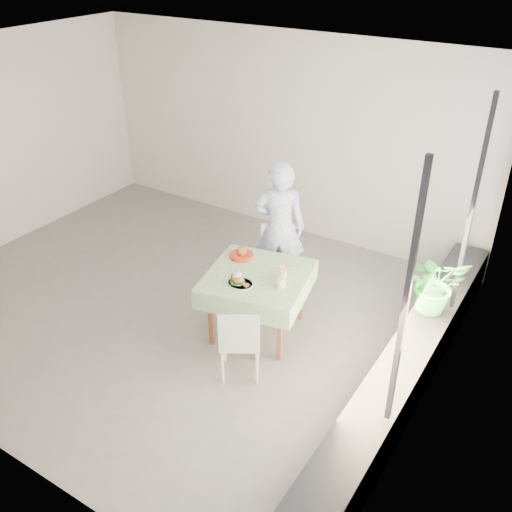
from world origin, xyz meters
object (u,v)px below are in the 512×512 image
Objects in this scene: cafe_table at (257,296)px; juice_cup_orange at (283,273)px; main_dish at (239,280)px; potted_plant at (435,283)px; diner at (280,228)px; chair_near at (240,353)px; chair_far at (277,274)px.

juice_cup_orange is at bearing 16.54° from cafe_table.
main_dish is 0.43× the size of potted_plant.
diner is 2.61× the size of potted_plant.
potted_plant is at bearing 29.27° from main_dish.
chair_near is 0.94m from juice_cup_orange.
cafe_table is 1.85m from potted_plant.
chair_far is at bearing 87.27° from diner.
chair_far is 1.52m from chair_near.
juice_cup_orange is 1.54m from potted_plant.
juice_cup_orange is at bearing 95.13° from diner.
cafe_table is 4.51× the size of juice_cup_orange.
main_dish is 0.47m from juice_cup_orange.
main_dish is 1.98m from potted_plant.
potted_plant is at bearing 43.93° from chair_near.
main_dish is 1.01× the size of juice_cup_orange.
chair_near is 0.74m from main_dish.
diner is (-0.48, 1.58, 0.58)m from chair_near.
diner reaches higher than cafe_table.
diner reaches higher than juice_cup_orange.
cafe_table is at bearing 76.53° from main_dish.
cafe_table is 0.74m from chair_near.
diner is 0.97m from juice_cup_orange.
potted_plant reaches higher than juice_cup_orange.
potted_plant reaches higher than chair_far.
chair_far is at bearing 97.70° from main_dish.
chair_far reaches higher than cafe_table.
diner reaches higher than potted_plant.
main_dish reaches higher than cafe_table.
chair_near reaches higher than cafe_table.
chair_far is 3.13× the size of main_dish.
chair_near is at bearing -136.07° from potted_plant.
chair_far is 1.17m from main_dish.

